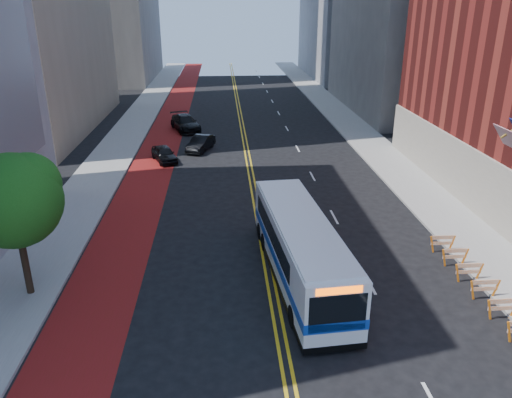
{
  "coord_description": "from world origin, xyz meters",
  "views": [
    {
      "loc": [
        -2.17,
        -14.72,
        12.76
      ],
      "look_at": [
        -0.61,
        8.0,
        3.75
      ],
      "focal_mm": 35.0,
      "sensor_mm": 36.0,
      "label": 1
    }
  ],
  "objects_px": {
    "street_tree": "(14,197)",
    "car_a": "(164,154)",
    "car_c": "(185,123)",
    "transit_bus": "(300,247)",
    "car_b": "(201,143)"
  },
  "relations": [
    {
      "from": "street_tree",
      "to": "car_a",
      "type": "bearing_deg",
      "value": 79.01
    },
    {
      "from": "transit_bus",
      "to": "car_a",
      "type": "distance_m",
      "value": 21.91
    },
    {
      "from": "transit_bus",
      "to": "car_b",
      "type": "distance_m",
      "value": 23.94
    },
    {
      "from": "transit_bus",
      "to": "car_b",
      "type": "relative_size",
      "value": 2.9
    },
    {
      "from": "transit_bus",
      "to": "car_a",
      "type": "relative_size",
      "value": 3.1
    },
    {
      "from": "street_tree",
      "to": "car_b",
      "type": "xyz_separation_m",
      "value": [
        7.04,
        23.93,
        -4.23
      ]
    },
    {
      "from": "car_c",
      "to": "transit_bus",
      "type": "bearing_deg",
      "value": -95.38
    },
    {
      "from": "transit_bus",
      "to": "car_a",
      "type": "xyz_separation_m",
      "value": [
        -8.64,
        20.11,
        -1.03
      ]
    },
    {
      "from": "car_a",
      "to": "car_b",
      "type": "height_order",
      "value": "car_b"
    },
    {
      "from": "car_a",
      "to": "car_b",
      "type": "bearing_deg",
      "value": 24.8
    },
    {
      "from": "transit_bus",
      "to": "car_c",
      "type": "relative_size",
      "value": 2.16
    },
    {
      "from": "car_b",
      "to": "car_c",
      "type": "bearing_deg",
      "value": 123.33
    },
    {
      "from": "car_b",
      "to": "car_a",
      "type": "bearing_deg",
      "value": -113.81
    },
    {
      "from": "car_a",
      "to": "car_c",
      "type": "bearing_deg",
      "value": 62.79
    },
    {
      "from": "transit_bus",
      "to": "car_c",
      "type": "xyz_separation_m",
      "value": [
        -7.53,
        31.18,
        -0.89
      ]
    }
  ]
}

